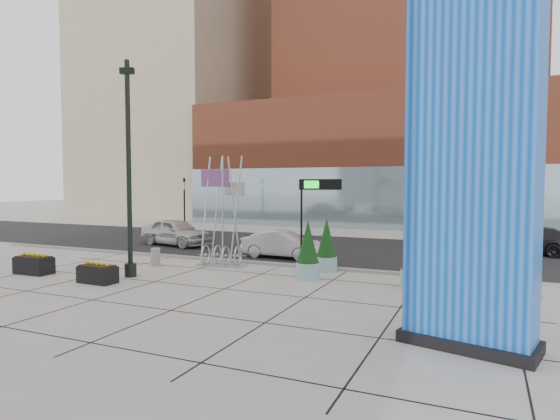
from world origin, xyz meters
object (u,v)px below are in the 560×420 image
at_px(car_silver_mid, 283,245).
at_px(public_art_sculpture, 222,237).
at_px(blue_pylon, 473,139).
at_px(lamp_post, 129,189).
at_px(overhead_street_sign, 316,192).
at_px(car_white_west, 176,232).
at_px(concrete_bollard, 156,257).

bearing_deg(car_silver_mid, public_art_sculpture, 152.90).
height_order(blue_pylon, lamp_post, blue_pylon).
distance_m(blue_pylon, public_art_sculpture, 12.89).
bearing_deg(car_silver_mid, overhead_street_sign, -130.22).
xyz_separation_m(overhead_street_sign, car_white_west, (-10.12, 3.93, -2.51)).
height_order(overhead_street_sign, car_silver_mid, overhead_street_sign).
bearing_deg(blue_pylon, car_white_west, 159.08).
distance_m(concrete_bollard, overhead_street_sign, 7.71).
distance_m(public_art_sculpture, car_silver_mid, 3.49).
height_order(car_white_west, car_silver_mid, car_white_west).
distance_m(lamp_post, car_silver_mid, 8.05).
height_order(lamp_post, overhead_street_sign, lamp_post).
xyz_separation_m(overhead_street_sign, car_silver_mid, (-2.50, 2.22, -2.64)).
bearing_deg(concrete_bollard, lamp_post, -73.78).
height_order(blue_pylon, car_white_west, blue_pylon).
bearing_deg(car_silver_mid, car_white_west, 78.74).
distance_m(overhead_street_sign, car_white_west, 11.15).
bearing_deg(concrete_bollard, overhead_street_sign, 16.28).
height_order(blue_pylon, overhead_street_sign, blue_pylon).
bearing_deg(car_white_west, blue_pylon, -113.04).
relative_size(blue_pylon, car_white_west, 2.06).
bearing_deg(overhead_street_sign, public_art_sculpture, -178.06).
bearing_deg(concrete_bollard, car_silver_mid, 44.12).
bearing_deg(blue_pylon, lamp_post, 179.71).
height_order(overhead_street_sign, car_white_west, overhead_street_sign).
height_order(public_art_sculpture, car_silver_mid, public_art_sculpture).
height_order(concrete_bollard, car_silver_mid, car_silver_mid).
relative_size(lamp_post, concrete_bollard, 10.72).
bearing_deg(lamp_post, overhead_street_sign, 35.49).
height_order(lamp_post, concrete_bollard, lamp_post).
bearing_deg(overhead_street_sign, car_silver_mid, 129.36).
bearing_deg(lamp_post, car_silver_mid, 61.04).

